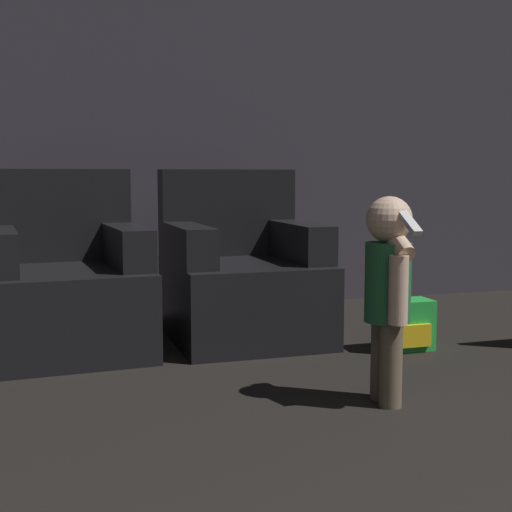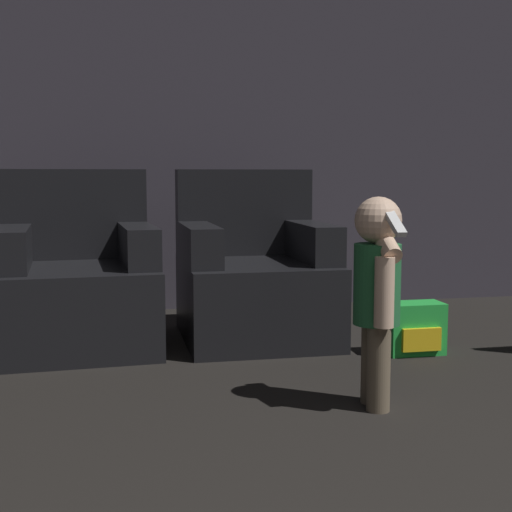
{
  "view_description": "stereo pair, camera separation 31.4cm",
  "coord_description": "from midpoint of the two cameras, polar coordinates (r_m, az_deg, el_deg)",
  "views": [
    {
      "loc": [
        -0.98,
        -0.06,
        0.87
      ],
      "look_at": [
        -0.03,
        2.93,
        0.52
      ],
      "focal_mm": 50.0,
      "sensor_mm": 36.0,
      "label": 1
    },
    {
      "loc": [
        -0.67,
        -0.14,
        0.87
      ],
      "look_at": [
        -0.03,
        2.93,
        0.52
      ],
      "focal_mm": 50.0,
      "sensor_mm": 36.0,
      "label": 2
    }
  ],
  "objects": [
    {
      "name": "wall_back",
      "position": [
        4.69,
        -1.67,
        11.72
      ],
      "size": [
        8.4,
        0.05,
        2.6
      ],
      "color": "#3D3842",
      "rests_on": "ground_plane"
    },
    {
      "name": "armchair_left",
      "position": [
        3.71,
        -11.77,
        -2.25
      ],
      "size": [
        0.81,
        0.9,
        0.9
      ],
      "rotation": [
        0.0,
        0.0,
        0.06
      ],
      "color": "black",
      "rests_on": "ground_plane"
    },
    {
      "name": "armchair_right",
      "position": [
        3.82,
        2.18,
        -1.87
      ],
      "size": [
        0.77,
        0.86,
        0.9
      ],
      "rotation": [
        0.0,
        0.0,
        -0.0
      ],
      "color": "black",
      "rests_on": "ground_plane"
    },
    {
      "name": "person_toddler",
      "position": [
        2.7,
        13.03,
        -2.25
      ],
      "size": [
        0.17,
        0.32,
        0.79
      ],
      "rotation": [
        0.0,
        0.0,
        -1.7
      ],
      "color": "brown",
      "rests_on": "ground_plane"
    },
    {
      "name": "toy_backpack",
      "position": [
        3.62,
        15.01,
        -5.65
      ],
      "size": [
        0.28,
        0.18,
        0.25
      ],
      "color": "green",
      "rests_on": "ground_plane"
    }
  ]
}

